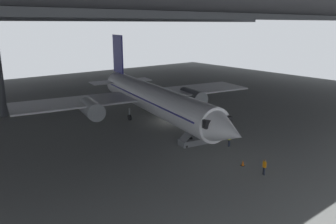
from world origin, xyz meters
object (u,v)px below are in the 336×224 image
Objects in this scene: airplane_main at (152,98)px; boarding_stairs at (196,138)px; crew_worker_near_nose at (264,166)px; traffic_cone_orange at (243,163)px; crew_worker_by_stairs at (229,139)px.

boarding_stairs is (-1.21, -10.55, -2.80)m from airplane_main.
crew_worker_near_nose is at bearing -94.02° from boarding_stairs.
crew_worker_near_nose is 2.59× the size of traffic_cone_orange.
airplane_main reaches higher than crew_worker_by_stairs.
crew_worker_by_stairs reaches higher than crew_worker_near_nose.
crew_worker_by_stairs is 5.50m from traffic_cone_orange.
crew_worker_near_nose is (-0.71, -10.17, 0.14)m from boarding_stairs.
crew_worker_by_stairs is at bearing -84.98° from airplane_main.
crew_worker_by_stairs is 2.71× the size of traffic_cone_orange.
crew_worker_near_nose is (-1.92, -20.72, -2.66)m from airplane_main.
traffic_cone_orange is (-1.85, -18.17, -3.24)m from airplane_main.
boarding_stairs is 10.20m from crew_worker_near_nose.
airplane_main is 63.73× the size of traffic_cone_orange.
airplane_main is 10.98m from boarding_stairs.
crew_worker_by_stairs is (2.41, -3.09, 0.18)m from boarding_stairs.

